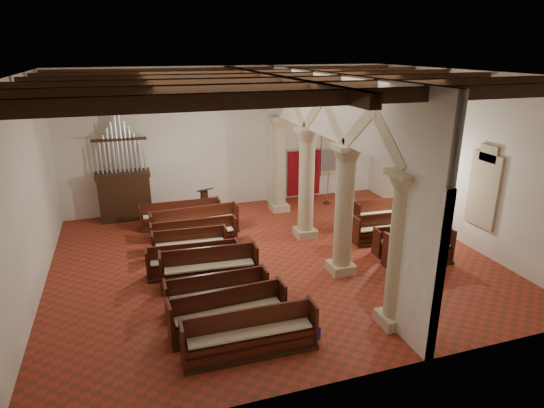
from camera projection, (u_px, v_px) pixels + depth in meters
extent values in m
plane|color=maroon|center=(272.00, 259.00, 15.18)|extent=(14.00, 14.00, 0.00)
plane|color=#322010|center=(272.00, 73.00, 13.21)|extent=(14.00, 14.00, 0.00)
cube|color=white|center=(229.00, 138.00, 19.58)|extent=(14.00, 0.02, 6.00)
cube|color=white|center=(368.00, 250.00, 8.81)|extent=(14.00, 0.02, 6.00)
cube|color=white|center=(24.00, 194.00, 12.14)|extent=(0.02, 12.00, 6.00)
cube|color=white|center=(458.00, 157.00, 16.25)|extent=(0.02, 12.00, 6.00)
cube|color=tan|center=(393.00, 319.00, 11.62)|extent=(0.75, 0.75, 0.30)
cylinder|color=tan|center=(400.00, 255.00, 11.03)|extent=(0.56, 0.56, 3.30)
cube|color=tan|center=(341.00, 267.00, 14.31)|extent=(0.75, 0.75, 0.30)
cylinder|color=tan|center=(344.00, 214.00, 13.72)|extent=(0.56, 0.56, 3.30)
cube|color=tan|center=(305.00, 232.00, 17.01)|extent=(0.75, 0.75, 0.30)
cylinder|color=tan|center=(306.00, 186.00, 16.42)|extent=(0.56, 0.56, 3.30)
cube|color=tan|center=(279.00, 207.00, 19.70)|extent=(0.75, 0.75, 0.30)
cylinder|color=tan|center=(279.00, 167.00, 19.11)|extent=(0.56, 0.56, 3.30)
cube|color=white|center=(327.00, 105.00, 14.06)|extent=(0.25, 11.90, 1.93)
cube|color=#337359|center=(484.00, 190.00, 15.16)|extent=(0.03, 1.00, 2.20)
cube|color=#337359|center=(414.00, 163.00, 18.75)|extent=(0.03, 1.00, 2.20)
cube|color=#337359|center=(334.00, 149.00, 21.29)|extent=(1.00, 0.03, 2.20)
cube|color=#311B0F|center=(125.00, 198.00, 18.50)|extent=(2.00, 0.80, 1.80)
cube|color=#311B0F|center=(123.00, 174.00, 18.17)|extent=(2.10, 0.85, 0.20)
cube|color=#362311|center=(205.00, 216.00, 18.96)|extent=(0.60, 0.60, 0.10)
cube|color=#362311|center=(205.00, 204.00, 18.79)|extent=(0.29, 0.29, 1.15)
cube|color=#362311|center=(204.00, 190.00, 18.51)|extent=(0.63, 0.56, 0.20)
cube|color=maroon|center=(304.00, 173.00, 21.15)|extent=(1.60, 0.06, 2.10)
cylinder|color=gold|center=(305.00, 150.00, 20.77)|extent=(1.80, 0.04, 0.04)
cone|color=#311B0F|center=(327.00, 202.00, 20.60)|extent=(0.40, 0.40, 0.13)
cylinder|color=gold|center=(328.00, 175.00, 20.18)|extent=(0.04, 0.04, 2.68)
cylinder|color=gold|center=(329.00, 148.00, 19.78)|extent=(0.19, 0.77, 0.03)
cube|color=navy|center=(329.00, 160.00, 19.94)|extent=(0.61, 0.15, 0.95)
cube|color=navy|center=(312.00, 334.00, 10.81)|extent=(0.42, 0.38, 0.34)
cube|color=navy|center=(238.00, 287.00, 12.89)|extent=(0.38, 0.32, 0.34)
cube|color=#16399B|center=(235.00, 279.00, 13.38)|extent=(0.37, 0.34, 0.30)
cylinder|color=silver|center=(261.00, 324.00, 11.37)|extent=(0.83, 0.40, 0.09)
cylinder|color=white|center=(215.00, 331.00, 11.09)|extent=(1.07, 0.56, 0.11)
cube|color=#311B0F|center=(250.00, 351.00, 10.53)|extent=(3.14, 0.77, 0.10)
cube|color=#3F110D|center=(251.00, 342.00, 10.39)|extent=(2.98, 0.46, 0.46)
cube|color=#3F110D|center=(248.00, 327.00, 10.52)|extent=(2.98, 0.12, 0.98)
cube|color=#3F110D|center=(182.00, 344.00, 9.92)|extent=(0.08, 0.62, 0.98)
cube|color=#3F110D|center=(312.00, 319.00, 10.82)|extent=(0.08, 0.62, 0.98)
cube|color=beige|center=(251.00, 333.00, 10.31)|extent=(2.86, 0.42, 0.05)
cube|color=#311B0F|center=(229.00, 329.00, 11.36)|extent=(2.95, 0.89, 0.10)
cube|color=#3E1B0D|center=(229.00, 320.00, 11.22)|extent=(2.78, 0.57, 0.47)
cube|color=#3E1B0D|center=(227.00, 306.00, 11.35)|extent=(2.76, 0.23, 0.99)
cube|color=#3E1B0D|center=(170.00, 320.00, 10.78)|extent=(0.11, 0.63, 0.99)
cube|color=#3E1B0D|center=(282.00, 300.00, 11.62)|extent=(0.11, 0.63, 0.99)
cube|color=beige|center=(229.00, 311.00, 11.13)|extent=(2.67, 0.52, 0.05)
cube|color=#311B0F|center=(218.00, 309.00, 12.24)|extent=(2.74, 0.71, 0.10)
cube|color=#47230F|center=(218.00, 301.00, 12.10)|extent=(2.59, 0.42, 0.45)
cube|color=#47230F|center=(216.00, 289.00, 12.23)|extent=(2.58, 0.09, 0.94)
cube|color=#47230F|center=(166.00, 300.00, 11.69)|extent=(0.07, 0.59, 0.94)
cube|color=#47230F|center=(265.00, 284.00, 12.48)|extent=(0.07, 0.59, 0.94)
cube|color=beige|center=(218.00, 293.00, 12.02)|extent=(2.48, 0.38, 0.05)
cube|color=#311B0F|center=(210.00, 283.00, 13.58)|extent=(2.91, 0.95, 0.11)
cube|color=#491B0F|center=(210.00, 275.00, 13.43)|extent=(2.74, 0.62, 0.49)
cube|color=#491B0F|center=(208.00, 263.00, 13.57)|extent=(2.71, 0.26, 1.03)
cube|color=#491B0F|center=(161.00, 272.00, 13.00)|extent=(0.12, 0.66, 1.03)
cube|color=#491B0F|center=(255.00, 259.00, 13.82)|extent=(0.12, 0.66, 1.03)
cube|color=beige|center=(210.00, 266.00, 13.35)|extent=(2.62, 0.57, 0.05)
cube|color=#311B0F|center=(194.00, 272.00, 14.21)|extent=(2.87, 0.83, 0.09)
cube|color=#4E1210|center=(194.00, 266.00, 14.09)|extent=(2.70, 0.54, 0.42)
cube|color=#4E1210|center=(192.00, 256.00, 14.20)|extent=(2.69, 0.23, 0.89)
cube|color=#4E1210|center=(147.00, 264.00, 13.66)|extent=(0.10, 0.56, 0.89)
cube|color=#4E1210|center=(237.00, 252.00, 14.48)|extent=(0.10, 0.56, 0.89)
cube|color=beige|center=(194.00, 259.00, 14.01)|extent=(2.60, 0.49, 0.05)
cube|color=#311B0F|center=(191.00, 255.00, 15.42)|extent=(2.52, 0.78, 0.09)
cube|color=#3E110D|center=(191.00, 249.00, 15.30)|extent=(2.35, 0.50, 0.41)
cube|color=#3E110D|center=(189.00, 240.00, 15.41)|extent=(2.34, 0.20, 0.86)
cube|color=#3E110D|center=(153.00, 246.00, 14.93)|extent=(0.10, 0.55, 0.86)
cube|color=#3E110D|center=(225.00, 237.00, 15.64)|extent=(0.10, 0.55, 0.86)
cube|color=beige|center=(190.00, 242.00, 15.23)|extent=(2.26, 0.46, 0.05)
cube|color=#311B0F|center=(195.00, 245.00, 16.16)|extent=(3.01, 0.72, 0.09)
cube|color=#45140E|center=(195.00, 239.00, 16.04)|extent=(2.85, 0.44, 0.42)
cube|color=#45140E|center=(194.00, 231.00, 16.15)|extent=(2.85, 0.13, 0.88)
cube|color=#45140E|center=(152.00, 237.00, 15.59)|extent=(0.08, 0.56, 0.88)
cube|color=#45140E|center=(235.00, 227.00, 16.45)|extent=(0.08, 0.56, 0.88)
cube|color=beige|center=(195.00, 233.00, 15.96)|extent=(2.74, 0.40, 0.05)
cube|color=#311B0F|center=(196.00, 234.00, 17.14)|extent=(3.29, 0.89, 0.10)
cube|color=#4B1510|center=(196.00, 227.00, 17.00)|extent=(3.12, 0.58, 0.45)
cube|color=#4B1510|center=(194.00, 219.00, 17.13)|extent=(3.10, 0.25, 0.96)
cube|color=#4B1510|center=(151.00, 225.00, 16.52)|extent=(0.10, 0.61, 0.96)
cube|color=#4B1510|center=(236.00, 216.00, 17.45)|extent=(0.10, 0.61, 0.96)
cube|color=beige|center=(195.00, 221.00, 16.92)|extent=(2.99, 0.53, 0.05)
cube|color=#311B0F|center=(181.00, 225.00, 18.00)|extent=(3.12, 0.70, 0.10)
cube|color=#4A220F|center=(181.00, 219.00, 17.87)|extent=(2.97, 0.41, 0.43)
cube|color=#4A220F|center=(180.00, 212.00, 17.99)|extent=(2.97, 0.10, 0.90)
cube|color=#4A220F|center=(140.00, 217.00, 17.41)|extent=(0.07, 0.57, 0.90)
cube|color=#4A220F|center=(219.00, 209.00, 18.30)|extent=(0.07, 0.57, 0.90)
cube|color=beige|center=(181.00, 213.00, 17.80)|extent=(2.85, 0.37, 0.05)
cube|color=#311B0F|center=(417.00, 263.00, 14.84)|extent=(2.29, 0.83, 0.11)
cube|color=#410E0D|center=(419.00, 255.00, 14.69)|extent=(2.13, 0.49, 0.49)
cube|color=#410E0D|center=(416.00, 244.00, 14.83)|extent=(2.12, 0.13, 1.04)
cube|color=#410E0D|center=(389.00, 251.00, 14.35)|extent=(0.09, 0.66, 1.04)
cube|color=#410E0D|center=(447.00, 242.00, 14.99)|extent=(0.09, 0.66, 1.04)
cube|color=beige|center=(420.00, 247.00, 14.60)|extent=(2.05, 0.45, 0.05)
cube|color=#311B0F|center=(401.00, 251.00, 15.68)|extent=(1.99, 0.76, 0.09)
cube|color=#3F1E0D|center=(402.00, 245.00, 15.56)|extent=(1.82, 0.48, 0.41)
cube|color=#3F1E0D|center=(399.00, 237.00, 15.67)|extent=(1.80, 0.18, 0.86)
cube|color=#3F1E0D|center=(377.00, 242.00, 15.27)|extent=(0.10, 0.54, 0.86)
cube|color=#3F1E0D|center=(425.00, 235.00, 15.82)|extent=(0.10, 0.54, 0.86)
cube|color=beige|center=(403.00, 239.00, 15.49)|extent=(1.75, 0.44, 0.05)
cube|color=#311B0F|center=(381.00, 240.00, 16.56)|extent=(2.15, 0.78, 0.10)
cube|color=#41160D|center=(382.00, 234.00, 16.43)|extent=(1.98, 0.48, 0.44)
cube|color=#41160D|center=(380.00, 225.00, 16.55)|extent=(1.97, 0.16, 0.93)
cube|color=#41160D|center=(357.00, 230.00, 16.11)|extent=(0.09, 0.59, 0.93)
cube|color=#41160D|center=(406.00, 224.00, 16.71)|extent=(0.09, 0.59, 0.93)
cube|color=beige|center=(383.00, 228.00, 16.35)|extent=(1.90, 0.44, 0.05)
cube|color=#311B0F|center=(378.00, 227.00, 17.80)|extent=(2.03, 0.87, 0.11)
cube|color=#4E1710|center=(379.00, 220.00, 17.65)|extent=(1.86, 0.54, 0.49)
cube|color=#4E1710|center=(376.00, 211.00, 17.79)|extent=(1.84, 0.18, 1.03)
cube|color=#4E1710|center=(356.00, 216.00, 17.35)|extent=(0.11, 0.65, 1.03)
cube|color=#4E1710|center=(400.00, 210.00, 17.91)|extent=(0.11, 0.65, 1.03)
cube|color=beige|center=(380.00, 214.00, 17.56)|extent=(1.78, 0.49, 0.05)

